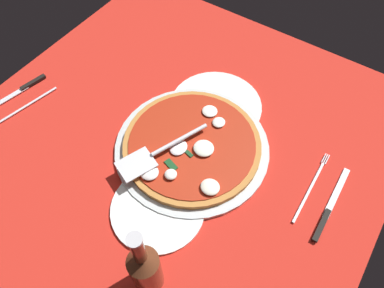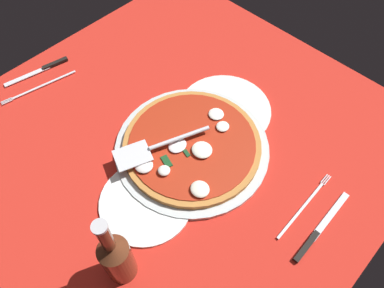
% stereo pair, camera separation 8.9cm
% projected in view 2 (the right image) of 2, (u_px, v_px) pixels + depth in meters
% --- Properties ---
extents(ground_plane, '(1.02, 1.02, 0.01)m').
position_uv_depth(ground_plane, '(179.00, 136.00, 0.94)').
color(ground_plane, red).
extents(checker_pattern, '(1.02, 1.02, 0.00)m').
position_uv_depth(checker_pattern, '(179.00, 135.00, 0.93)').
color(checker_pattern, silver).
rests_on(checker_pattern, ground_plane).
extents(pizza_pan, '(0.38, 0.38, 0.01)m').
position_uv_depth(pizza_pan, '(192.00, 148.00, 0.90)').
color(pizza_pan, silver).
rests_on(pizza_pan, ground_plane).
extents(dinner_plate_left, '(0.24, 0.24, 0.01)m').
position_uv_depth(dinner_plate_left, '(225.00, 110.00, 0.97)').
color(dinner_plate_left, white).
rests_on(dinner_plate_left, ground_plane).
extents(dinner_plate_right, '(0.21, 0.21, 0.01)m').
position_uv_depth(dinner_plate_right, '(146.00, 202.00, 0.82)').
color(dinner_plate_right, white).
rests_on(dinner_plate_right, ground_plane).
extents(pizza, '(0.33, 0.33, 0.03)m').
position_uv_depth(pizza, '(192.00, 145.00, 0.89)').
color(pizza, '#BC7937').
rests_on(pizza, pizza_pan).
extents(pizza_server, '(0.23, 0.12, 0.01)m').
position_uv_depth(pizza_server, '(156.00, 147.00, 0.86)').
color(pizza_server, silver).
rests_on(pizza_server, pizza).
extents(place_setting_near, '(0.24, 0.17, 0.01)m').
position_uv_depth(place_setting_near, '(41.00, 79.00, 1.04)').
color(place_setting_near, white).
rests_on(place_setting_near, ground_plane).
extents(place_setting_far, '(0.22, 0.12, 0.01)m').
position_uv_depth(place_setting_far, '(311.00, 220.00, 0.80)').
color(place_setting_far, white).
rests_on(place_setting_far, ground_plane).
extents(beer_bottle, '(0.06, 0.06, 0.24)m').
position_uv_depth(beer_bottle, '(116.00, 257.00, 0.67)').
color(beer_bottle, '#5D2F1B').
rests_on(beer_bottle, ground_plane).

